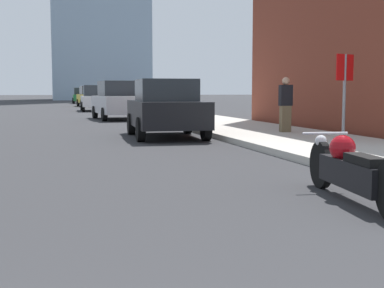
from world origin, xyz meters
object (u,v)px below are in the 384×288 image
parked_car_yellow (90,96)px  stop_sign (345,82)px  parked_car_silver (118,101)px  parked_car_black (166,108)px  motorcycle (351,170)px  parked_car_green (81,96)px  parked_car_white (96,98)px  pedestrian (286,104)px

parked_car_yellow → stop_sign: 36.53m
parked_car_silver → parked_car_black: bearing=-93.5°
stop_sign → motorcycle: bearing=-119.8°
motorcycle → parked_car_green: 53.38m
parked_car_yellow → parked_car_green: size_ratio=1.15×
parked_car_yellow → stop_sign: bearing=-88.9°
parked_car_black → parked_car_silver: (-0.11, 10.12, 0.05)m
motorcycle → parked_car_green: bearing=97.3°
parked_car_green → motorcycle: bearing=-88.6°
parked_car_silver → parked_car_white: size_ratio=0.97×
parked_car_black → parked_car_yellow: parked_car_yellow is taller
parked_car_silver → parked_car_green: (0.12, 33.94, -0.05)m
parked_car_white → pedestrian: same height
parked_car_black → parked_car_green: parked_car_green is taller
parked_car_yellow → motorcycle: bearing=-93.8°
parked_car_silver → pedestrian: bearing=-76.7°
motorcycle → parked_car_white: (-0.48, 30.81, 0.46)m
parked_car_black → parked_car_silver: 10.12m
parked_car_green → stop_sign: 48.01m
stop_sign → pedestrian: size_ratio=1.29×
parked_car_silver → parked_car_green: bearing=85.6°
parked_car_black → stop_sign: bearing=-45.9°
parked_car_black → parked_car_silver: size_ratio=0.91×
parked_car_green → stop_sign: stop_sign is taller
motorcycle → parked_car_black: parked_car_black is taller
parked_car_green → stop_sign: (3.38, -47.89, 0.70)m
parked_car_yellow → stop_sign: stop_sign is taller
parked_car_white → parked_car_green: (0.24, 22.57, -0.02)m
parked_car_black → motorcycle: bearing=-85.9°
parked_car_black → parked_car_white: size_ratio=0.88×
parked_car_black → pedestrian: bearing=-11.0°
parked_car_green → parked_car_silver: bearing=-89.1°
motorcycle → parked_car_green: (-0.24, 53.37, 0.44)m
motorcycle → parked_car_black: 9.33m
stop_sign → parked_car_yellow: bearing=95.1°
parked_car_black → stop_sign: (3.39, -3.83, 0.70)m
motorcycle → pedestrian: size_ratio=1.64×
parked_car_black → parked_car_green: size_ratio=1.03×
parked_car_silver → pedestrian: parked_car_silver is taller
parked_car_yellow → parked_car_green: bearing=86.8°
parked_car_white → stop_sign: stop_sign is taller
parked_car_white → parked_car_yellow: bearing=89.5°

